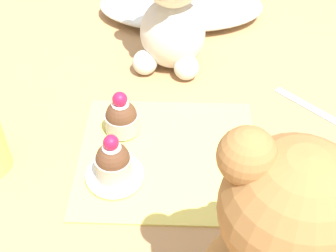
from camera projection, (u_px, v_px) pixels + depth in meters
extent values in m
plane|color=tan|center=(168.00, 157.00, 0.61)|extent=(4.00, 4.00, 0.00)
cube|color=#E0D166|center=(168.00, 156.00, 0.61)|extent=(0.23, 0.22, 0.01)
ellipsoid|color=white|center=(181.00, 5.00, 0.86)|extent=(0.30, 0.17, 0.04)
ellipsoid|color=silver|center=(170.00, 33.00, 0.72)|extent=(0.12, 0.11, 0.12)
sphere|color=silver|center=(145.00, 62.00, 0.73)|extent=(0.04, 0.04, 0.04)
sphere|color=silver|center=(186.00, 68.00, 0.72)|extent=(0.04, 0.04, 0.04)
sphere|color=#A3703D|center=(294.00, 209.00, 0.32)|extent=(0.11, 0.11, 0.11)
ellipsoid|color=#A3703D|center=(298.00, 172.00, 0.36)|extent=(0.06, 0.06, 0.04)
sphere|color=black|center=(303.00, 149.00, 0.37)|extent=(0.02, 0.02, 0.02)
sphere|color=#A3703D|center=(247.00, 156.00, 0.30)|extent=(0.04, 0.04, 0.04)
cylinder|color=#B2ADA3|center=(122.00, 122.00, 0.63)|extent=(0.05, 0.05, 0.03)
sphere|color=brown|center=(121.00, 115.00, 0.62)|extent=(0.04, 0.04, 0.04)
cylinder|color=white|center=(120.00, 104.00, 0.61)|extent=(0.02, 0.02, 0.00)
sphere|color=#B71947|center=(120.00, 99.00, 0.60)|extent=(0.02, 0.02, 0.02)
cylinder|color=white|center=(115.00, 175.00, 0.58)|extent=(0.07, 0.07, 0.01)
cylinder|color=#B2ADA3|center=(114.00, 166.00, 0.57)|extent=(0.04, 0.04, 0.03)
sphere|color=brown|center=(113.00, 159.00, 0.56)|extent=(0.04, 0.04, 0.04)
cylinder|color=white|center=(112.00, 147.00, 0.54)|extent=(0.02, 0.02, 0.00)
sphere|color=#B71947|center=(111.00, 143.00, 0.54)|extent=(0.02, 0.02, 0.02)
cube|color=silver|center=(312.00, 108.00, 0.68)|extent=(0.10, 0.10, 0.01)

